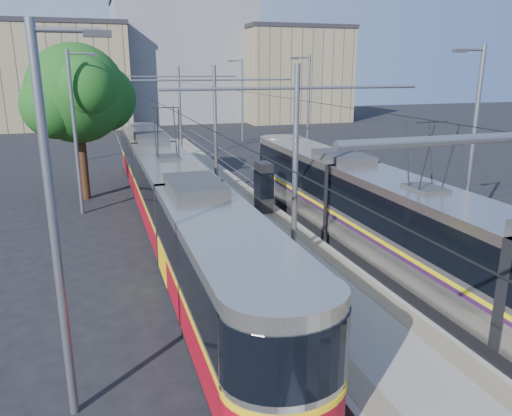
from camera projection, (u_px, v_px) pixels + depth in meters
name	position (u px, v px, depth m)	size (l,w,h in m)	color
ground	(427.00, 400.00, 11.15)	(160.00, 160.00, 0.00)	black
platform	(230.00, 204.00, 26.67)	(4.00, 50.00, 0.30)	gray
tactile_strip_left	(203.00, 203.00, 26.20)	(0.70, 50.00, 0.01)	gray
tactile_strip_right	(256.00, 199.00, 27.06)	(0.70, 50.00, 0.01)	gray
rails	(230.00, 206.00, 26.71)	(8.71, 70.00, 0.03)	gray
tram_left	(169.00, 193.00, 22.46)	(2.43, 30.70, 5.50)	black
tram_right	(421.00, 231.00, 16.77)	(2.43, 28.91, 5.50)	black
catenary	(245.00, 127.00, 22.88)	(9.20, 70.00, 7.00)	slate
street_lamps	(211.00, 120.00, 29.24)	(15.18, 38.22, 8.00)	slate
shelter	(264.00, 186.00, 24.37)	(0.68, 1.11, 2.45)	black
tree	(84.00, 95.00, 27.04)	(5.82, 5.39, 8.46)	#382314
building_left	(60.00, 75.00, 61.43)	(16.32, 12.24, 12.45)	gray
building_centre	(183.00, 61.00, 69.33)	(18.36, 14.28, 16.16)	gray
building_right	(292.00, 74.00, 68.48)	(14.28, 10.20, 12.52)	gray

